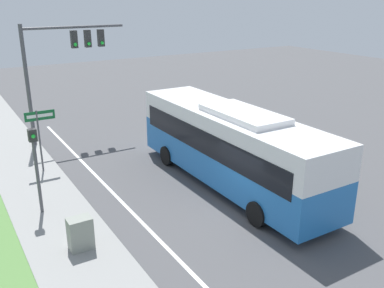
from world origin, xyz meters
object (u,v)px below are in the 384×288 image
object	(u,v)px
pedestrian_signal	(35,158)
street_sign	(40,130)
bus	(230,143)
signal_gantry	(61,57)
utility_cabinet	(80,233)

from	to	relation	value
pedestrian_signal	street_sign	bearing A→B (deg)	75.59
pedestrian_signal	street_sign	world-z (taller)	pedestrian_signal
bus	signal_gantry	xyz separation A→B (m)	(-4.19, 9.33, 2.76)
bus	street_sign	xyz separation A→B (m)	(-6.45, 5.41, 0.19)
street_sign	utility_cabinet	xyz separation A→B (m)	(-0.53, -7.13, -1.40)
bus	pedestrian_signal	size ratio (longest dim) A/B	3.25
bus	signal_gantry	bearing A→B (deg)	114.17
bus	pedestrian_signal	bearing A→B (deg)	169.40
bus	street_sign	world-z (taller)	bus
signal_gantry	street_sign	xyz separation A→B (m)	(-2.26, -3.92, -2.57)
pedestrian_signal	utility_cabinet	world-z (taller)	pedestrian_signal
utility_cabinet	bus	bearing A→B (deg)	13.83
pedestrian_signal	street_sign	distance (m)	4.15
pedestrian_signal	bus	bearing A→B (deg)	-10.60
signal_gantry	utility_cabinet	distance (m)	12.07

